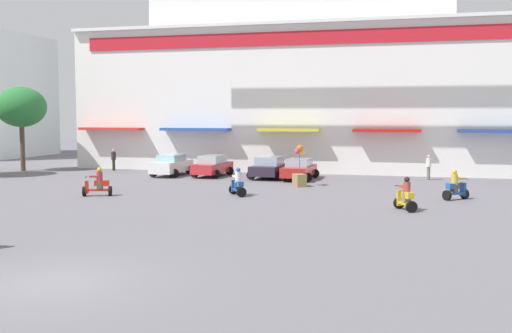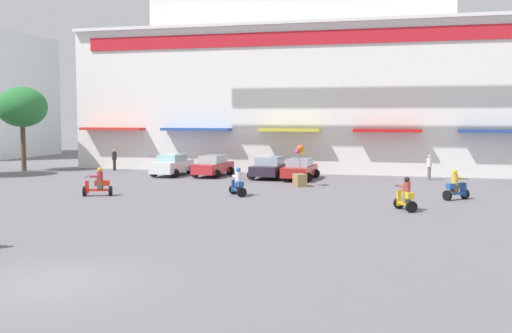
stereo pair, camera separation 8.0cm
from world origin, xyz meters
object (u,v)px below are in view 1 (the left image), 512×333
(plaza_tree_0, at_px, (21,107))
(scooter_rider_2, at_px, (406,196))
(scooter_rider_3, at_px, (238,184))
(parked_car_2, at_px, (269,167))
(parked_car_0, at_px, (172,165))
(parked_car_3, at_px, (299,169))
(scooter_rider_4, at_px, (456,187))
(pedestrian_1, at_px, (429,166))
(pedestrian_0, at_px, (114,158))
(balloon_vendor_cart, at_px, (300,171))
(parked_car_1, at_px, (212,166))
(scooter_rider_1, at_px, (98,184))

(plaza_tree_0, bearing_deg, scooter_rider_2, -23.43)
(scooter_rider_3, bearing_deg, parked_car_2, 92.68)
(parked_car_0, height_order, parked_car_3, parked_car_0)
(scooter_rider_4, bearing_deg, pedestrian_1, 96.68)
(scooter_rider_2, bearing_deg, parked_car_3, 120.96)
(parked_car_2, distance_m, scooter_rider_4, 13.89)
(parked_car_0, bearing_deg, plaza_tree_0, 178.10)
(parked_car_3, distance_m, pedestrian_1, 8.57)
(scooter_rider_3, distance_m, pedestrian_0, 17.73)
(parked_car_0, distance_m, balloon_vendor_cart, 10.82)
(parked_car_3, xyz_separation_m, scooter_rider_2, (7.03, -11.72, -0.06))
(pedestrian_1, relative_size, balloon_vendor_cart, 0.66)
(pedestrian_1, bearing_deg, scooter_rider_2, -95.49)
(plaza_tree_0, distance_m, scooter_rider_4, 32.41)
(balloon_vendor_cart, bearing_deg, parked_car_1, 148.00)
(parked_car_0, bearing_deg, scooter_rider_2, -36.45)
(plaza_tree_0, relative_size, balloon_vendor_cart, 2.56)
(parked_car_1, relative_size, balloon_vendor_cart, 1.62)
(scooter_rider_4, distance_m, pedestrian_0, 26.58)
(parked_car_0, xyz_separation_m, pedestrian_0, (-5.85, 2.50, 0.18))
(pedestrian_1, bearing_deg, balloon_vendor_cart, -142.50)
(scooter_rider_3, bearing_deg, scooter_rider_1, -164.68)
(parked_car_3, distance_m, balloon_vendor_cart, 3.98)
(scooter_rider_4, xyz_separation_m, balloon_vendor_cart, (-8.69, 3.58, 0.29))
(parked_car_0, relative_size, parked_car_1, 1.05)
(scooter_rider_4, bearing_deg, parked_car_3, 141.60)
(pedestrian_0, xyz_separation_m, pedestrian_1, (23.41, -0.86, 0.01))
(scooter_rider_2, bearing_deg, parked_car_0, 143.55)
(parked_car_1, bearing_deg, plaza_tree_0, 179.17)
(parked_car_2, distance_m, scooter_rider_3, 9.07)
(parked_car_1, relative_size, scooter_rider_3, 2.69)
(parked_car_2, height_order, pedestrian_1, pedestrian_1)
(balloon_vendor_cart, bearing_deg, parked_car_2, 124.62)
(scooter_rider_2, height_order, scooter_rider_3, scooter_rider_2)
(scooter_rider_3, distance_m, scooter_rider_4, 11.20)
(parked_car_3, bearing_deg, parked_car_1, 175.66)
(scooter_rider_1, relative_size, balloon_vendor_cart, 0.63)
(scooter_rider_2, xyz_separation_m, scooter_rider_3, (-8.71, 2.90, -0.03))
(parked_car_1, height_order, scooter_rider_3, scooter_rider_3)
(scooter_rider_1, bearing_deg, scooter_rider_3, 15.32)
(plaza_tree_0, relative_size, scooter_rider_3, 4.23)
(pedestrian_1, bearing_deg, scooter_rider_1, -143.50)
(scooter_rider_2, bearing_deg, scooter_rider_1, 176.61)
(parked_car_0, bearing_deg, pedestrian_1, 5.33)
(pedestrian_0, bearing_deg, parked_car_0, -23.14)
(parked_car_3, height_order, pedestrian_1, pedestrian_1)
(parked_car_3, bearing_deg, scooter_rider_3, -100.76)
(scooter_rider_3, height_order, pedestrian_1, pedestrian_1)
(scooter_rider_1, bearing_deg, balloon_vendor_cart, 35.68)
(parked_car_3, relative_size, scooter_rider_2, 2.79)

